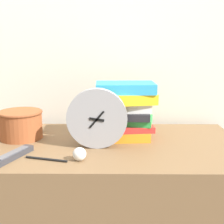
{
  "coord_description": "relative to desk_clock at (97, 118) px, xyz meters",
  "views": [
    {
      "loc": [
        0.14,
        -0.89,
        1.12
      ],
      "look_at": [
        0.12,
        0.31,
        0.85
      ],
      "focal_mm": 50.0,
      "sensor_mm": 36.0,
      "label": 1
    }
  ],
  "objects": [
    {
      "name": "basket",
      "position": [
        -0.33,
        0.11,
        -0.05
      ],
      "size": [
        0.18,
        0.18,
        0.12
      ],
      "color": "#994C28",
      "rests_on": "desk"
    },
    {
      "name": "book_stack",
      "position": [
        0.11,
        0.13,
        0.01
      ],
      "size": [
        0.25,
        0.21,
        0.23
      ],
      "color": "orange",
      "rests_on": "desk"
    },
    {
      "name": "desk_clock",
      "position": [
        0.0,
        0.0,
        0.0
      ],
      "size": [
        0.23,
        0.04,
        0.23
      ],
      "color": "#99999E",
      "rests_on": "desk"
    },
    {
      "name": "wall_back",
      "position": [
        -0.07,
        0.42,
        0.36
      ],
      "size": [
        6.0,
        0.04,
        2.4
      ],
      "color": "silver",
      "rests_on": "ground_plane"
    },
    {
      "name": "pen",
      "position": [
        -0.17,
        -0.13,
        -0.11
      ],
      "size": [
        0.15,
        0.05,
        0.01
      ],
      "color": "black",
      "rests_on": "desk"
    },
    {
      "name": "crumpled_paper_ball",
      "position": [
        -0.05,
        -0.13,
        -0.09
      ],
      "size": [
        0.05,
        0.05,
        0.05
      ],
      "color": "white",
      "rests_on": "desk"
    },
    {
      "name": "tv_remote",
      "position": [
        -0.29,
        -0.12,
        -0.1
      ],
      "size": [
        0.1,
        0.19,
        0.02
      ],
      "color": "#333338",
      "rests_on": "desk"
    },
    {
      "name": "desk",
      "position": [
        -0.07,
        0.05,
        -0.48
      ],
      "size": [
        1.28,
        0.59,
        0.72
      ],
      "color": "brown",
      "rests_on": "ground_plane"
    }
  ]
}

